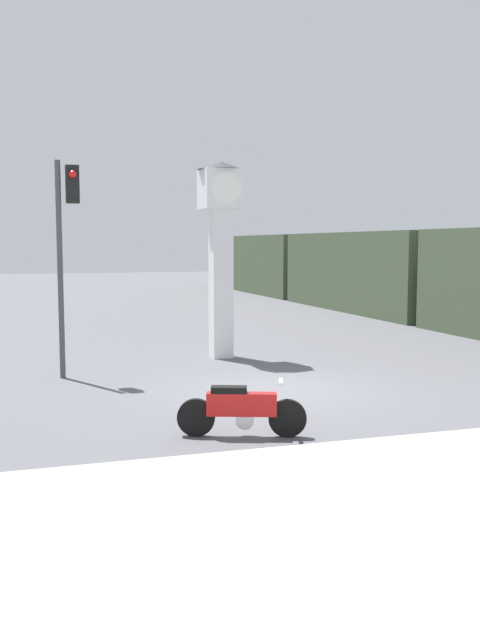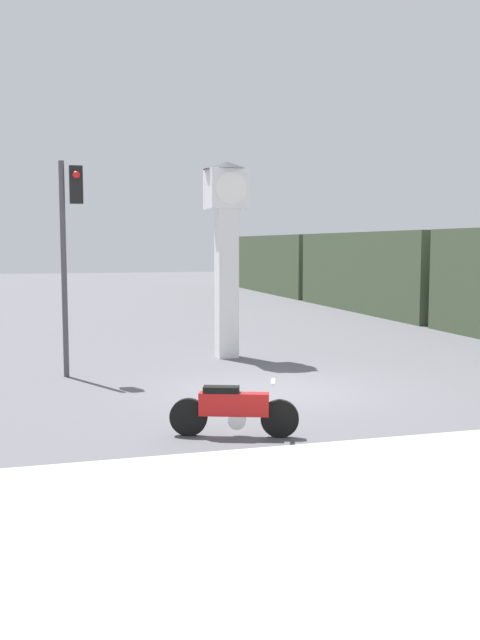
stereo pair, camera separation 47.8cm
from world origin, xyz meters
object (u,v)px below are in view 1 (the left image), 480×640
(clock_tower, at_px, (221,229))
(traffic_light, at_px, (66,231))
(motorcycle, at_px, (241,410))
(freight_train, at_px, (366,272))

(clock_tower, xyz_separation_m, traffic_light, (-3.94, -1.68, -0.08))
(motorcycle, bearing_deg, clock_tower, 95.78)
(clock_tower, xyz_separation_m, freight_train, (9.72, 10.61, -1.57))
(traffic_light, bearing_deg, clock_tower, 23.14)
(clock_tower, bearing_deg, motorcycle, -103.96)
(clock_tower, relative_size, freight_train, 0.14)
(clock_tower, bearing_deg, freight_train, 47.52)
(clock_tower, relative_size, traffic_light, 1.06)
(motorcycle, xyz_separation_m, clock_tower, (1.84, 7.40, 2.86))
(motorcycle, relative_size, clock_tower, 0.38)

